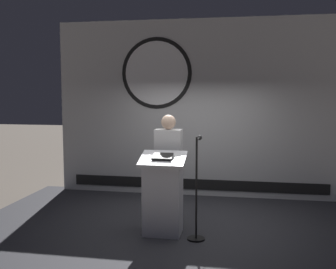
{
  "coord_description": "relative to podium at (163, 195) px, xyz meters",
  "views": [
    {
      "loc": [
        0.86,
        -5.92,
        2.32
      ],
      "look_at": [
        -0.22,
        -0.02,
        1.68
      ],
      "focal_mm": 43.57,
      "sensor_mm": 36.0,
      "label": 1
    }
  ],
  "objects": [
    {
      "name": "microphone_stand",
      "position": [
        0.49,
        -0.1,
        -0.07
      ],
      "size": [
        0.24,
        0.51,
        1.41
      ],
      "color": "black",
      "rests_on": "stage_platform"
    },
    {
      "name": "podium",
      "position": [
        0.0,
        0.0,
        0.0
      ],
      "size": [
        0.64,
        0.49,
        1.16
      ],
      "color": "silver",
      "rests_on": "stage_platform"
    },
    {
      "name": "ground_plane",
      "position": [
        0.22,
        0.42,
        -0.86
      ],
      "size": [
        40.0,
        40.0,
        0.0
      ],
      "primitive_type": "plane",
      "color": "#6B6056"
    },
    {
      "name": "speaker_person",
      "position": [
        -0.01,
        0.48,
        0.29
      ],
      "size": [
        0.4,
        0.26,
        1.66
      ],
      "color": "black",
      "rests_on": "stage_platform"
    },
    {
      "name": "stage_platform",
      "position": [
        0.22,
        0.42,
        -0.71
      ],
      "size": [
        6.4,
        4.0,
        0.3
      ],
      "primitive_type": "cube",
      "color": "#333338",
      "rests_on": "ground"
    },
    {
      "name": "banner_display",
      "position": [
        0.2,
        2.27,
        1.13
      ],
      "size": [
        5.48,
        0.12,
        3.37
      ],
      "color": "silver",
      "rests_on": "stage_platform"
    }
  ]
}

